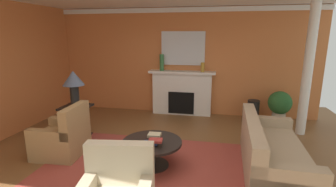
{
  "coord_description": "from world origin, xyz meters",
  "views": [
    {
      "loc": [
        1.04,
        -3.83,
        2.17
      ],
      "look_at": [
        0.07,
        1.05,
        1.0
      ],
      "focal_mm": 26.84,
      "sensor_mm": 36.0,
      "label": 1
    }
  ],
  "objects": [
    {
      "name": "ground_plane",
      "position": [
        0.0,
        0.0,
        0.0
      ],
      "size": [
        8.7,
        8.7,
        0.0
      ],
      "primitive_type": "plane",
      "color": "brown"
    },
    {
      "name": "wall_fireplace",
      "position": [
        0.0,
        3.06,
        1.44
      ],
      "size": [
        7.29,
        0.12,
        2.88
      ],
      "primitive_type": "cube",
      "color": "#CC723D",
      "rests_on": "ground_plane"
    },
    {
      "name": "crown_moulding",
      "position": [
        0.0,
        2.98,
        2.8
      ],
      "size": [
        7.29,
        0.08,
        0.12
      ],
      "primitive_type": "cube",
      "color": "white"
    },
    {
      "name": "area_rug",
      "position": [
        0.03,
        -0.09,
        0.01
      ],
      "size": [
        3.64,
        2.28,
        0.01
      ],
      "primitive_type": "cube",
      "color": "#993D33",
      "rests_on": "ground_plane"
    },
    {
      "name": "fireplace",
      "position": [
        0.1,
        2.85,
        0.57
      ],
      "size": [
        1.8,
        0.35,
        1.21
      ],
      "color": "white",
      "rests_on": "ground_plane"
    },
    {
      "name": "mantel_mirror",
      "position": [
        0.1,
        2.97,
        1.81
      ],
      "size": [
        1.18,
        0.04,
        0.9
      ],
      "primitive_type": "cube",
      "color": "silver"
    },
    {
      "name": "sofa",
      "position": [
        1.93,
        0.1,
        0.3
      ],
      "size": [
        0.97,
        2.13,
        0.85
      ],
      "color": "tan",
      "rests_on": "ground_plane"
    },
    {
      "name": "armchair_near_window",
      "position": [
        -1.68,
        -0.0,
        0.31
      ],
      "size": [
        0.83,
        0.83,
        0.95
      ],
      "color": "#9E7A4C",
      "rests_on": "ground_plane"
    },
    {
      "name": "coffee_table",
      "position": [
        0.03,
        -0.09,
        0.34
      ],
      "size": [
        1.0,
        1.0,
        0.45
      ],
      "color": "black",
      "rests_on": "ground_plane"
    },
    {
      "name": "side_table",
      "position": [
        -1.86,
        0.78,
        0.4
      ],
      "size": [
        0.56,
        0.56,
        0.7
      ],
      "color": "black",
      "rests_on": "ground_plane"
    },
    {
      "name": "table_lamp",
      "position": [
        -1.86,
        0.78,
        1.22
      ],
      "size": [
        0.44,
        0.44,
        0.75
      ],
      "color": "black",
      "rests_on": "side_table"
    },
    {
      "name": "vase_mantel_right",
      "position": [
        0.65,
        2.8,
        1.33
      ],
      "size": [
        0.1,
        0.1,
        0.25
      ],
      "primitive_type": "cylinder",
      "color": "#B7892D",
      "rests_on": "fireplace"
    },
    {
      "name": "vase_tall_corner",
      "position": [
        1.97,
        2.55,
        0.28
      ],
      "size": [
        0.29,
        0.29,
        0.56
      ],
      "primitive_type": "cylinder",
      "color": "black",
      "rests_on": "ground_plane"
    },
    {
      "name": "vase_mantel_left",
      "position": [
        -0.45,
        2.8,
        1.43
      ],
      "size": [
        0.12,
        0.12,
        0.44
      ],
      "primitive_type": "cylinder",
      "color": "#33703D",
      "rests_on": "fireplace"
    },
    {
      "name": "book_red_cover",
      "position": [
        0.03,
        -0.2,
        0.47
      ],
      "size": [
        0.25,
        0.25,
        0.03
      ],
      "primitive_type": "cube",
      "rotation": [
        0.0,
        0.0,
        0.38
      ],
      "color": "navy",
      "rests_on": "coffee_table"
    },
    {
      "name": "book_art_folio",
      "position": [
        0.04,
        0.04,
        0.51
      ],
      "size": [
        0.22,
        0.18,
        0.05
      ],
      "primitive_type": "cube",
      "rotation": [
        0.0,
        0.0,
        0.04
      ],
      "color": "tan",
      "rests_on": "coffee_table"
    },
    {
      "name": "book_small_novel",
      "position": [
        0.13,
        -0.26,
        0.55
      ],
      "size": [
        0.23,
        0.18,
        0.04
      ],
      "primitive_type": "cube",
      "rotation": [
        0.0,
        0.0,
        0.1
      ],
      "color": "maroon",
      "rests_on": "coffee_table"
    },
    {
      "name": "potted_plant",
      "position": [
        2.57,
        2.49,
        0.49
      ],
      "size": [
        0.56,
        0.56,
        0.83
      ],
      "color": "#BCB29E",
      "rests_on": "ground_plane"
    },
    {
      "name": "column_white",
      "position": [
        2.92,
        1.95,
        1.44
      ],
      "size": [
        0.2,
        0.2,
        2.88
      ],
      "primitive_type": "cylinder",
      "color": "white",
      "rests_on": "ground_plane"
    }
  ]
}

